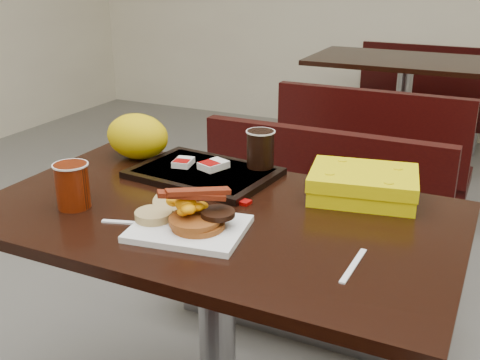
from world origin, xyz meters
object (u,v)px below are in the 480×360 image
at_px(bench_far_s, 376,148).
at_px(hashbrown_sleeve_right, 214,165).
at_px(table_far, 401,117).
at_px(knife, 353,266).
at_px(bench_far_n, 419,97).
at_px(coffee_cup_far, 260,149).
at_px(table_near, 217,336).
at_px(clamshell, 363,185).
at_px(pancake_stack, 198,222).
at_px(fork, 122,222).
at_px(paper_bag, 138,136).
at_px(platter, 189,229).
at_px(hashbrown_sleeve_left, 183,162).
at_px(coffee_cup_near, 72,186).
at_px(bench_near_n, 303,237).
at_px(tray, 204,173).

bearing_deg(bench_far_s, hashbrown_sleeve_right, -94.36).
distance_m(table_far, knife, 2.77).
xyz_separation_m(table_far, bench_far_s, (0.00, -0.70, -0.02)).
height_order(bench_far_n, coffee_cup_far, coffee_cup_far).
height_order(table_near, clamshell, clamshell).
distance_m(pancake_stack, fork, 0.20).
xyz_separation_m(clamshell, paper_bag, (-0.73, 0.02, 0.03)).
xyz_separation_m(platter, hashbrown_sleeve_left, (-0.22, 0.35, 0.02)).
bearing_deg(coffee_cup_near, hashbrown_sleeve_right, 59.95).
distance_m(table_near, hashbrown_sleeve_left, 0.51).
bearing_deg(bench_near_n, knife, -64.76).
distance_m(platter, knife, 0.39).
relative_size(table_near, pancake_stack, 9.68).
distance_m(pancake_stack, coffee_cup_near, 0.36).
bearing_deg(pancake_stack, bench_far_n, 90.38).
xyz_separation_m(coffee_cup_near, paper_bag, (-0.08, 0.39, 0.01)).
height_order(hashbrown_sleeve_left, coffee_cup_far, coffee_cup_far).
distance_m(table_near, clamshell, 0.57).
relative_size(bench_near_n, hashbrown_sleeve_left, 14.61).
relative_size(pancake_stack, clamshell, 0.45).
bearing_deg(fork, coffee_cup_near, 154.15).
relative_size(bench_near_n, paper_bag, 4.85).
distance_m(bench_near_n, coffee_cup_near, 1.00).
bearing_deg(pancake_stack, knife, 0.75).
xyz_separation_m(table_near, hashbrown_sleeve_right, (-0.13, 0.23, 0.40)).
distance_m(coffee_cup_far, paper_bag, 0.41).
relative_size(bench_near_n, bench_far_s, 1.00).
relative_size(knife, hashbrown_sleeve_right, 1.97).
xyz_separation_m(table_far, pancake_stack, (0.02, -2.73, 0.40)).
bearing_deg(pancake_stack, table_far, 90.48).
relative_size(clamshell, paper_bag, 1.34).
bearing_deg(bench_far_s, paper_bag, -104.19).
bearing_deg(platter, bench_far_n, 81.38).
distance_m(knife, tray, 0.63).
bearing_deg(hashbrown_sleeve_right, coffee_cup_near, -99.58).
bearing_deg(pancake_stack, table_near, 100.24).
height_order(hashbrown_sleeve_left, hashbrown_sleeve_right, hashbrown_sleeve_right).
distance_m(coffee_cup_near, hashbrown_sleeve_left, 0.37).
xyz_separation_m(bench_near_n, hashbrown_sleeve_right, (-0.13, -0.47, 0.42)).
bearing_deg(clamshell, table_near, -152.06).
relative_size(fork, paper_bag, 0.68).
height_order(bench_far_s, coffee_cup_far, coffee_cup_far).
xyz_separation_m(bench_near_n, pancake_stack, (0.02, -0.83, 0.42)).
relative_size(bench_far_s, platter, 3.87).
bearing_deg(hashbrown_sleeve_right, bench_far_n, 108.09).
distance_m(knife, hashbrown_sleeve_right, 0.63).
height_order(table_near, pancake_stack, pancake_stack).
bearing_deg(paper_bag, coffee_cup_far, 6.07).
height_order(coffee_cup_near, knife, coffee_cup_near).
bearing_deg(coffee_cup_far, platter, -88.77).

